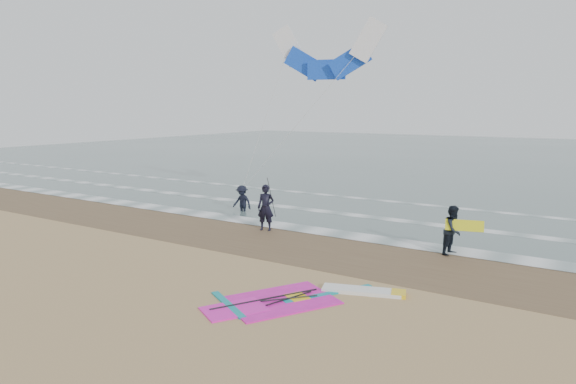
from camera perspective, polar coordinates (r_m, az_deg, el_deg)
The scene contains 11 objects.
ground at distance 14.31m, azimuth -5.18°, elevation -12.10°, with size 120.00×120.00×0.00m, color tan.
sea_water at distance 59.35m, azimuth 24.19°, elevation 3.49°, with size 120.00×80.00×0.02m, color #47605E.
wet_sand_band at distance 19.17m, azimuth 5.81°, elevation -6.50°, with size 120.00×5.00×0.01m, color brown.
foam_waterline at distance 23.11m, azimuth 10.72°, elevation -3.81°, with size 120.00×9.15×0.02m.
windsurf_rig at distance 14.45m, azimuth 1.73°, elevation -11.72°, with size 4.85×4.59×0.12m.
person_standing at distance 21.99m, azimuth -2.49°, elevation -1.75°, with size 0.73×0.48×1.99m, color black.
person_walking at distance 19.33m, azimuth 17.89°, elevation -4.06°, with size 0.87×0.68×1.79m, color black.
person_wading at distance 26.01m, azimuth -5.13°, elevation -0.37°, with size 1.10×0.63×1.71m, color black.
held_pole at distance 21.74m, azimuth -1.84°, elevation -0.63°, with size 0.17×0.86×1.82m.
carried_kiteboard at distance 19.09m, azimuth 19.01°, elevation -3.54°, with size 1.30×0.51×0.39m.
surf_kite at distance 25.47m, azimuth 4.28°, elevation 14.78°, with size 6.68×2.33×8.19m.
Camera 1 is at (8.13, -10.56, 5.22)m, focal length 32.00 mm.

